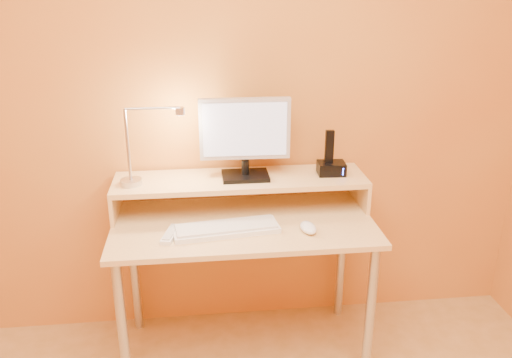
{
  "coord_description": "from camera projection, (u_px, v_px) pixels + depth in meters",
  "views": [
    {
      "loc": [
        -0.19,
        -1.01,
        1.78
      ],
      "look_at": [
        0.05,
        1.13,
        0.95
      ],
      "focal_mm": 37.11,
      "sensor_mm": 36.0,
      "label": 1
    }
  ],
  "objects": [
    {
      "name": "wall_back",
      "position": [
        237.0,
        93.0,
        2.54
      ],
      "size": [
        3.0,
        0.04,
        2.5
      ],
      "primitive_type": "cube",
      "color": "#C88639",
      "rests_on": "floor"
    },
    {
      "name": "desk_leg_fl",
      "position": [
        123.0,
        331.0,
        2.28
      ],
      "size": [
        0.04,
        0.04,
        0.69
      ],
      "primitive_type": "cylinder",
      "color": "silver",
      "rests_on": "floor"
    },
    {
      "name": "desk_leg_fr",
      "position": [
        370.0,
        314.0,
        2.39
      ],
      "size": [
        0.04,
        0.04,
        0.69
      ],
      "primitive_type": "cylinder",
      "color": "silver",
      "rests_on": "floor"
    },
    {
      "name": "desk_leg_bl",
      "position": [
        134.0,
        271.0,
        2.74
      ],
      "size": [
        0.04,
        0.04,
        0.69
      ],
      "primitive_type": "cylinder",
      "color": "silver",
      "rests_on": "floor"
    },
    {
      "name": "desk_leg_br",
      "position": [
        341.0,
        259.0,
        2.86
      ],
      "size": [
        0.04,
        0.04,
        0.69
      ],
      "primitive_type": "cylinder",
      "color": "silver",
      "rests_on": "floor"
    },
    {
      "name": "desk_lower",
      "position": [
        244.0,
        224.0,
        2.44
      ],
      "size": [
        1.2,
        0.6,
        0.02
      ],
      "primitive_type": "cube",
      "color": "#EEC073",
      "rests_on": "floor"
    },
    {
      "name": "shelf_riser_left",
      "position": [
        116.0,
        201.0,
        2.49
      ],
      "size": [
        0.02,
        0.3,
        0.14
      ],
      "primitive_type": "cube",
      "color": "#EEC073",
      "rests_on": "desk_lower"
    },
    {
      "name": "shelf_riser_right",
      "position": [
        360.0,
        190.0,
        2.61
      ],
      "size": [
        0.02,
        0.3,
        0.14
      ],
      "primitive_type": "cube",
      "color": "#EEC073",
      "rests_on": "desk_lower"
    },
    {
      "name": "desk_shelf",
      "position": [
        240.0,
        180.0,
        2.52
      ],
      "size": [
        1.2,
        0.3,
        0.02
      ],
      "primitive_type": "cube",
      "color": "#EEC073",
      "rests_on": "desk_lower"
    },
    {
      "name": "monitor_foot",
      "position": [
        245.0,
        176.0,
        2.51
      ],
      "size": [
        0.22,
        0.16,
        0.02
      ],
      "primitive_type": "cube",
      "color": "black",
      "rests_on": "desk_shelf"
    },
    {
      "name": "monitor_neck",
      "position": [
        245.0,
        167.0,
        2.5
      ],
      "size": [
        0.04,
        0.04,
        0.07
      ],
      "primitive_type": "cylinder",
      "color": "black",
      "rests_on": "monitor_foot"
    },
    {
      "name": "monitor_panel",
      "position": [
        245.0,
        129.0,
        2.44
      ],
      "size": [
        0.42,
        0.05,
        0.29
      ],
      "primitive_type": "cube",
      "rotation": [
        0.0,
        0.0,
        -0.03
      ],
      "color": "#B6B6BF",
      "rests_on": "monitor_neck"
    },
    {
      "name": "monitor_back",
      "position": [
        244.0,
        127.0,
        2.46
      ],
      "size": [
        0.38,
        0.02,
        0.24
      ],
      "primitive_type": "cube",
      "rotation": [
        0.0,
        0.0,
        -0.03
      ],
      "color": "black",
      "rests_on": "monitor_panel"
    },
    {
      "name": "monitor_screen",
      "position": [
        245.0,
        130.0,
        2.42
      ],
      "size": [
        0.38,
        0.01,
        0.25
      ],
      "primitive_type": "cube",
      "rotation": [
        0.0,
        0.0,
        -0.03
      ],
      "color": "#B1B5D1",
      "rests_on": "monitor_panel"
    },
    {
      "name": "lamp_base",
      "position": [
        131.0,
        182.0,
        2.43
      ],
      "size": [
        0.1,
        0.1,
        0.02
      ],
      "primitive_type": "cylinder",
      "color": "silver",
      "rests_on": "desk_shelf"
    },
    {
      "name": "lamp_post",
      "position": [
        128.0,
        145.0,
        2.37
      ],
      "size": [
        0.01,
        0.01,
        0.33
      ],
      "primitive_type": "cylinder",
      "color": "silver",
      "rests_on": "lamp_base"
    },
    {
      "name": "lamp_arm",
      "position": [
        152.0,
        108.0,
        2.32
      ],
      "size": [
        0.24,
        0.01,
        0.01
      ],
      "primitive_type": "cylinder",
      "rotation": [
        0.0,
        1.57,
        0.0
      ],
      "color": "silver",
      "rests_on": "lamp_post"
    },
    {
      "name": "lamp_head",
      "position": [
        180.0,
        111.0,
        2.34
      ],
      "size": [
        0.04,
        0.04,
        0.03
      ],
      "primitive_type": "cylinder",
      "color": "silver",
      "rests_on": "lamp_arm"
    },
    {
      "name": "lamp_bulb",
      "position": [
        180.0,
        114.0,
        2.34
      ],
      "size": [
        0.03,
        0.03,
        0.0
      ],
      "primitive_type": "cylinder",
      "color": "#FFEAC6",
      "rests_on": "lamp_head"
    },
    {
      "name": "phone_dock",
      "position": [
        331.0,
        168.0,
        2.55
      ],
      "size": [
        0.14,
        0.11,
        0.06
      ],
      "primitive_type": "cube",
      "rotation": [
        0.0,
        0.0,
        -0.05
      ],
      "color": "black",
      "rests_on": "desk_shelf"
    },
    {
      "name": "phone_handset",
      "position": [
        329.0,
        147.0,
        2.51
      ],
      "size": [
        0.04,
        0.03,
        0.16
      ],
      "primitive_type": "cube",
      "rotation": [
        0.0,
        0.0,
        -0.05
      ],
      "color": "black",
      "rests_on": "phone_dock"
    },
    {
      "name": "phone_led",
      "position": [
        343.0,
        172.0,
        2.51
      ],
      "size": [
        0.01,
        0.0,
        0.04
      ],
      "primitive_type": "cube",
      "color": "blue",
      "rests_on": "phone_dock"
    },
    {
      "name": "keyboard",
      "position": [
        226.0,
        229.0,
        2.34
      ],
      "size": [
        0.48,
        0.2,
        0.02
      ],
      "primitive_type": "cube",
      "rotation": [
        0.0,
        0.0,
        0.12
      ],
      "color": "white",
      "rests_on": "desk_lower"
    },
    {
      "name": "mouse",
      "position": [
        308.0,
        228.0,
        2.33
      ],
      "size": [
        0.08,
        0.12,
        0.04
      ],
      "primitive_type": "ellipsoid",
      "rotation": [
        0.0,
        0.0,
        0.13
      ],
      "color": "white",
      "rests_on": "desk_lower"
    },
    {
      "name": "remote_control",
      "position": [
        171.0,
        234.0,
        2.3
      ],
      "size": [
        0.09,
        0.18,
        0.02
      ],
      "primitive_type": "cube",
      "rotation": [
        0.0,
        0.0,
        -0.26
      ],
      "color": "white",
      "rests_on": "desk_lower"
    }
  ]
}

